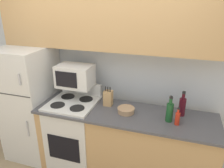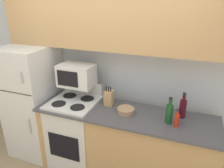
# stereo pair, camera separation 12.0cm
# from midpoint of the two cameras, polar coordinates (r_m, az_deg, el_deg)

# --- Properties ---
(wall_back) EXTENTS (8.00, 0.05, 2.55)m
(wall_back) POSITION_cam_midpoint_polar(r_m,az_deg,el_deg) (2.97, 1.52, 3.62)
(wall_back) COLOR silver
(wall_back) RESTS_ON ground_plane
(lower_cabinets) EXTENTS (2.15, 0.64, 0.93)m
(lower_cabinets) POSITION_cam_midpoint_polar(r_m,az_deg,el_deg) (2.88, 4.34, -15.37)
(lower_cabinets) COLOR tan
(lower_cabinets) RESTS_ON ground_plane
(refrigerator) EXTENTS (0.62, 0.74, 1.60)m
(refrigerator) POSITION_cam_midpoint_polar(r_m,az_deg,el_deg) (3.34, -18.69, -4.26)
(refrigerator) COLOR silver
(refrigerator) RESTS_ON ground_plane
(upper_cabinets) EXTENTS (2.77, 0.30, 0.73)m
(upper_cabinets) POSITION_cam_midpoint_polar(r_m,az_deg,el_deg) (2.66, 0.35, 16.77)
(upper_cabinets) COLOR tan
(upper_cabinets) RESTS_ON refrigerator
(stove) EXTENTS (0.59, 0.62, 1.11)m
(stove) POSITION_cam_midpoint_polar(r_m,az_deg,el_deg) (3.08, -8.33, -12.20)
(stove) COLOR silver
(stove) RESTS_ON ground_plane
(microwave) EXTENTS (0.45, 0.31, 0.28)m
(microwave) POSITION_cam_midpoint_polar(r_m,az_deg,el_deg) (2.84, -8.03, 2.24)
(microwave) COLOR silver
(microwave) RESTS_ON stove
(knife_block) EXTENTS (0.10, 0.10, 0.25)m
(knife_block) POSITION_cam_midpoint_polar(r_m,az_deg,el_deg) (2.74, 0.41, -3.65)
(knife_block) COLOR tan
(knife_block) RESTS_ON lower_cabinets
(bowl) EXTENTS (0.21, 0.21, 0.07)m
(bowl) POSITION_cam_midpoint_polar(r_m,az_deg,el_deg) (2.59, 4.98, -6.88)
(bowl) COLOR tan
(bowl) RESTS_ON lower_cabinets
(bottle_wine_green) EXTENTS (0.08, 0.08, 0.30)m
(bottle_wine_green) POSITION_cam_midpoint_polar(r_m,az_deg,el_deg) (2.45, 16.09, -7.30)
(bottle_wine_green) COLOR #194C23
(bottle_wine_green) RESTS_ON lower_cabinets
(bottle_wine_red) EXTENTS (0.08, 0.08, 0.30)m
(bottle_wine_red) POSITION_cam_midpoint_polar(r_m,az_deg,el_deg) (2.61, 19.26, -5.91)
(bottle_wine_red) COLOR #470F19
(bottle_wine_red) RESTS_ON lower_cabinets
(bottle_hot_sauce) EXTENTS (0.05, 0.05, 0.20)m
(bottle_hot_sauce) POSITION_cam_midpoint_polar(r_m,az_deg,el_deg) (2.43, 17.95, -8.91)
(bottle_hot_sauce) COLOR red
(bottle_hot_sauce) RESTS_ON lower_cabinets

